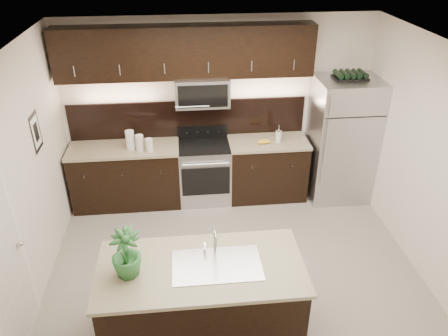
{
  "coord_description": "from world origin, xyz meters",
  "views": [
    {
      "loc": [
        -0.55,
        -4.05,
        3.76
      ],
      "look_at": [
        -0.07,
        0.55,
        1.16
      ],
      "focal_mm": 35.0,
      "sensor_mm": 36.0,
      "label": 1
    }
  ],
  "objects": [
    {
      "name": "ground",
      "position": [
        0.0,
        0.0,
        0.0
      ],
      "size": [
        4.5,
        4.5,
        0.0
      ],
      "primitive_type": "plane",
      "color": "gray",
      "rests_on": "ground"
    },
    {
      "name": "canisters",
      "position": [
        -1.19,
        1.59,
        1.06
      ],
      "size": [
        0.38,
        0.23,
        0.27
      ],
      "rotation": [
        0.0,
        0.0,
        -0.42
      ],
      "color": "silver",
      "rests_on": "counter_run"
    },
    {
      "name": "upper_fixtures",
      "position": [
        -0.43,
        1.84,
        2.14
      ],
      "size": [
        3.49,
        0.4,
        1.66
      ],
      "color": "black",
      "rests_on": "counter_run"
    },
    {
      "name": "room_walls",
      "position": [
        -0.11,
        -0.04,
        1.7
      ],
      "size": [
        4.52,
        4.02,
        2.71
      ],
      "color": "silver",
      "rests_on": "ground"
    },
    {
      "name": "bananas",
      "position": [
        0.57,
        1.61,
        0.97
      ],
      "size": [
        0.2,
        0.17,
        0.06
      ],
      "primitive_type": "ellipsoid",
      "rotation": [
        0.0,
        0.0,
        0.14
      ],
      "color": "gold",
      "rests_on": "counter_run"
    },
    {
      "name": "island",
      "position": [
        -0.44,
        -0.92,
        0.47
      ],
      "size": [
        1.96,
        0.96,
        0.94
      ],
      "color": "black",
      "rests_on": "ground"
    },
    {
      "name": "plant",
      "position": [
        -1.11,
        -0.95,
        1.18
      ],
      "size": [
        0.3,
        0.3,
        0.49
      ],
      "primitive_type": "imported",
      "rotation": [
        0.0,
        0.0,
        -0.11
      ],
      "color": "#28642C",
      "rests_on": "island"
    },
    {
      "name": "refrigerator",
      "position": [
        1.8,
        1.63,
        0.94
      ],
      "size": [
        0.9,
        0.81,
        1.87
      ],
      "primitive_type": "cube",
      "color": "#B2B2B7",
      "rests_on": "ground"
    },
    {
      "name": "sink_faucet",
      "position": [
        -0.29,
        -0.91,
        0.96
      ],
      "size": [
        0.84,
        0.5,
        0.28
      ],
      "color": "silver",
      "rests_on": "island"
    },
    {
      "name": "wine_rack",
      "position": [
        1.8,
        1.63,
        1.92
      ],
      "size": [
        0.46,
        0.29,
        0.11
      ],
      "color": "black",
      "rests_on": "refrigerator"
    },
    {
      "name": "counter_run",
      "position": [
        -0.46,
        1.69,
        0.47
      ],
      "size": [
        3.51,
        0.65,
        0.94
      ],
      "color": "black",
      "rests_on": "ground"
    },
    {
      "name": "french_press",
      "position": [
        0.84,
        1.64,
        1.04
      ],
      "size": [
        0.09,
        0.09,
        0.26
      ],
      "rotation": [
        0.0,
        0.0,
        -0.26
      ],
      "color": "silver",
      "rests_on": "counter_run"
    }
  ]
}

